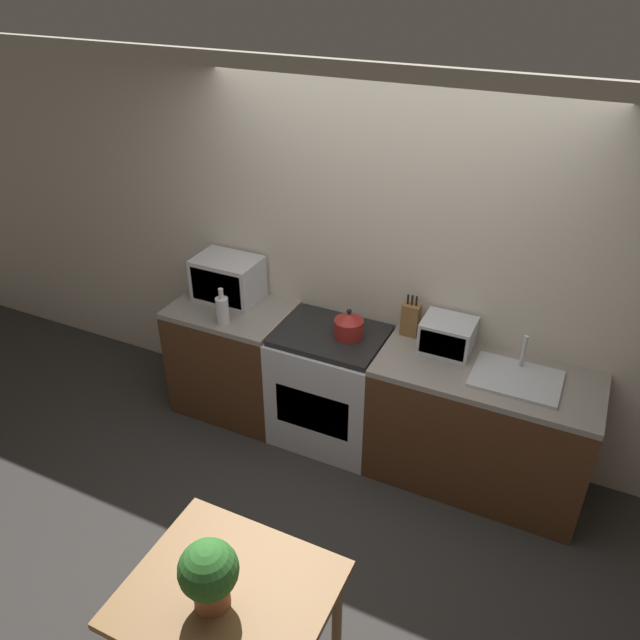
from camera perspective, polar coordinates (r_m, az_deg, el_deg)
The scene contains 13 objects.
ground_plane at distance 4.26m, azimuth -0.13°, elevation -17.35°, with size 16.00×16.00×0.00m, color #33302D.
wall_back at distance 4.27m, azimuth 6.21°, elevation 4.75°, with size 10.00×0.06×2.60m.
counter_left_run at distance 4.86m, azimuth -7.82°, elevation -3.44°, with size 0.86×0.62×0.90m.
counter_right_run at distance 4.30m, azimuth 14.30°, elevation -9.56°, with size 1.39×0.62×0.90m.
stove_range at distance 4.53m, azimuth 0.94°, elevation -6.04°, with size 0.76×0.62×0.90m.
kettle at distance 4.19m, azimuth 2.65°, elevation -0.43°, with size 0.20×0.20×0.21m.
microwave at distance 4.67m, azimuth -8.42°, elevation 3.75°, with size 0.47×0.34×0.32m.
bottle at distance 4.39m, azimuth -8.91°, elevation 0.94°, with size 0.09×0.09×0.27m.
knife_block at distance 4.24m, azimuth 8.28°, elevation 0.07°, with size 0.12×0.08×0.30m.
toaster_oven at distance 4.13m, azimuth 11.58°, elevation -1.38°, with size 0.33×0.27×0.21m.
sink_basin at distance 4.01m, azimuth 17.53°, elevation -5.04°, with size 0.53×0.39×0.24m.
dining_table at distance 3.08m, azimuth -8.27°, elevation -24.41°, with size 0.89×0.76×0.77m.
potted_plant at distance 2.82m, azimuth -10.13°, elevation -21.82°, with size 0.26×0.26×0.34m.
Camera 1 is at (1.21, -2.53, 3.20)m, focal length 35.00 mm.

